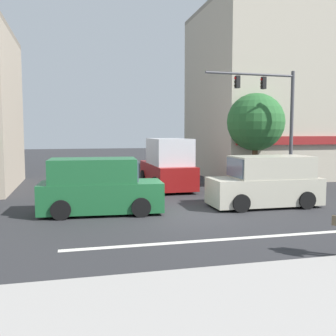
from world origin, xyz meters
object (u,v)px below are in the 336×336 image
(street_tree, at_px, (256,122))
(traffic_light_mast, at_px, (275,111))
(van_crossing_leftbound, at_px, (266,183))
(van_crossing_center, at_px, (99,187))
(box_truck_waiting_far, at_px, (168,166))

(street_tree, distance_m, traffic_light_mast, 2.38)
(traffic_light_mast, relative_size, van_crossing_leftbound, 1.34)
(street_tree, bearing_deg, traffic_light_mast, -91.91)
(street_tree, bearing_deg, van_crossing_center, -149.05)
(street_tree, relative_size, box_truck_waiting_far, 0.95)
(traffic_light_mast, distance_m, box_truck_waiting_far, 6.37)
(van_crossing_leftbound, height_order, box_truck_waiting_far, box_truck_waiting_far)
(van_crossing_center, bearing_deg, traffic_light_mast, 19.33)
(van_crossing_leftbound, relative_size, van_crossing_center, 0.98)
(traffic_light_mast, bearing_deg, van_crossing_leftbound, -123.10)
(traffic_light_mast, relative_size, box_truck_waiting_far, 1.11)
(street_tree, height_order, van_crossing_center, street_tree)
(box_truck_waiting_far, bearing_deg, van_crossing_leftbound, -65.99)
(traffic_light_mast, height_order, box_truck_waiting_far, traffic_light_mast)
(street_tree, relative_size, van_crossing_center, 1.12)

